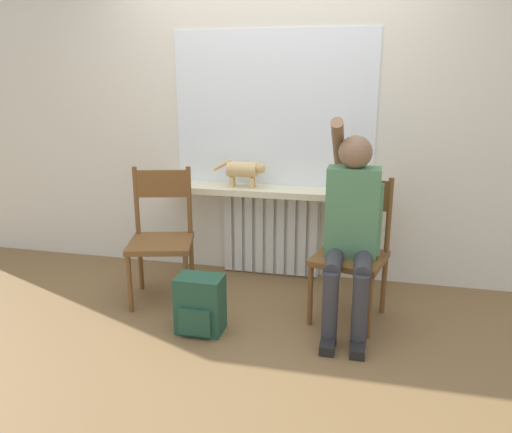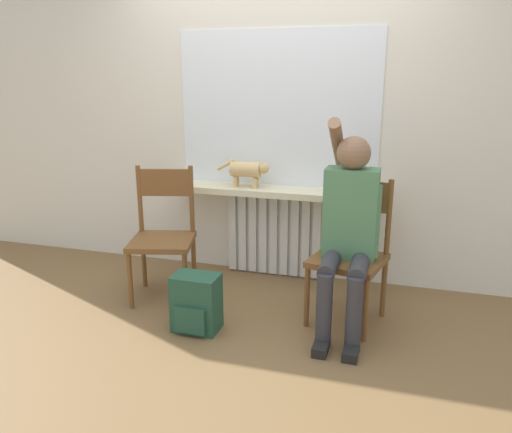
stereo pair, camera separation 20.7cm
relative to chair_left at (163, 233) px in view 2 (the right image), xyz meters
name	(u,v)px [view 2 (the right image)]	position (x,y,z in m)	size (l,w,h in m)	color
ground_plane	(229,339)	(0.69, -0.51, -0.49)	(12.00, 12.00, 0.00)	brown
wall_with_window	(278,111)	(0.69, 0.72, 0.86)	(7.00, 0.06, 2.70)	silver
radiator	(275,233)	(0.69, 0.64, -0.13)	(0.81, 0.08, 0.71)	silver
windowsill	(272,191)	(0.69, 0.54, 0.25)	(1.67, 0.29, 0.05)	beige
window_glass	(277,110)	(0.69, 0.69, 0.88)	(1.60, 0.01, 1.21)	white
chair_left	(163,233)	(0.00, 0.00, 0.00)	(0.55, 0.55, 0.97)	brown
chair_right	(351,251)	(1.38, 0.00, 0.00)	(0.54, 0.54, 0.97)	brown
person	(349,224)	(1.37, -0.11, 0.22)	(0.36, 0.95, 1.38)	#333338
cat	(248,170)	(0.50, 0.53, 0.41)	(0.44, 0.12, 0.23)	#DBB77A
backpack	(196,303)	(0.45, -0.45, -0.30)	(0.30, 0.23, 0.38)	#234C38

